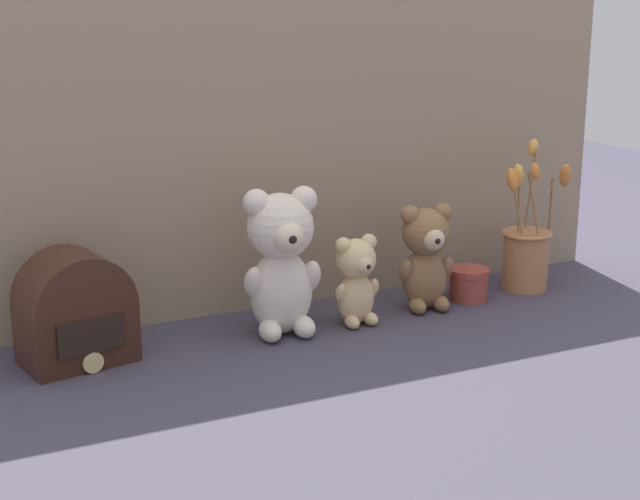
{
  "coord_description": "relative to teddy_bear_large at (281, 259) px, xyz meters",
  "views": [
    {
      "loc": [
        -0.79,
        -1.63,
        0.66
      ],
      "look_at": [
        0.0,
        0.02,
        0.15
      ],
      "focal_mm": 55.0,
      "sensor_mm": 36.0,
      "label": 1
    }
  ],
  "objects": [
    {
      "name": "vintage_radio",
      "position": [
        -0.38,
        0.02,
        -0.06
      ],
      "size": [
        0.21,
        0.16,
        0.2
      ],
      "color": "#381E14",
      "rests_on": "ground"
    },
    {
      "name": "teddy_bear_large",
      "position": [
        0.0,
        0.0,
        0.0
      ],
      "size": [
        0.16,
        0.14,
        0.29
      ],
      "color": "beige",
      "rests_on": "ground"
    },
    {
      "name": "decorative_tin_tall",
      "position": [
        0.44,
        0.02,
        -0.11
      ],
      "size": [
        0.09,
        0.09,
        0.07
      ],
      "color": "#993D33",
      "rests_on": "ground"
    },
    {
      "name": "flower_vase",
      "position": [
        0.59,
        0.03,
        -0.06
      ],
      "size": [
        0.15,
        0.12,
        0.33
      ],
      "color": "#AD7047",
      "rests_on": "ground"
    },
    {
      "name": "teddy_bear_small",
      "position": [
        0.15,
        -0.01,
        -0.06
      ],
      "size": [
        0.1,
        0.09,
        0.18
      ],
      "color": "#DBBC84",
      "rests_on": "ground"
    },
    {
      "name": "backdrop_wall",
      "position": [
        0.09,
        0.16,
        0.2
      ],
      "size": [
        1.5,
        0.02,
        0.7
      ],
      "color": "gray",
      "rests_on": "ground"
    },
    {
      "name": "teddy_bear_medium",
      "position": [
        0.32,
        0.01,
        -0.03
      ],
      "size": [
        0.12,
        0.11,
        0.22
      ],
      "color": "olive",
      "rests_on": "ground"
    },
    {
      "name": "ground_plane",
      "position": [
        0.09,
        -0.0,
        -0.15
      ],
      "size": [
        4.0,
        4.0,
        0.0
      ],
      "primitive_type": "plane",
      "color": "#3D3847"
    }
  ]
}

